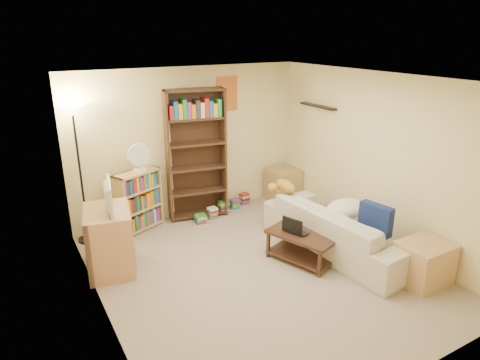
% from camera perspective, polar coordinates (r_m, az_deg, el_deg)
% --- Properties ---
extents(room, '(4.50, 4.54, 2.52)m').
position_cam_1_polar(room, '(5.19, 2.99, 3.56)').
color(room, tan).
rests_on(room, ground).
extents(sofa, '(2.51, 1.31, 0.69)m').
position_cam_1_polar(sofa, '(6.33, 13.10, -6.33)').
color(sofa, beige).
rests_on(sofa, ground).
extents(navy_pillow, '(0.22, 0.47, 0.41)m').
position_cam_1_polar(navy_pillow, '(5.99, 17.64, -4.97)').
color(navy_pillow, navy).
rests_on(navy_pillow, sofa).
extents(cream_blanket, '(0.63, 0.45, 0.27)m').
position_cam_1_polar(cream_blanket, '(6.38, 13.93, -3.76)').
color(cream_blanket, white).
rests_on(cream_blanket, sofa).
extents(tabby_cat, '(0.54, 0.23, 0.19)m').
position_cam_1_polar(tabby_cat, '(6.56, 5.77, -0.84)').
color(tabby_cat, gold).
rests_on(tabby_cat, sofa).
extents(coffee_table, '(0.80, 1.05, 0.42)m').
position_cam_1_polar(coffee_table, '(6.00, 8.26, -8.33)').
color(coffee_table, '#3C2317').
rests_on(coffee_table, ground).
extents(laptop, '(0.53, 0.48, 0.03)m').
position_cam_1_polar(laptop, '(5.99, 7.64, -6.59)').
color(laptop, black).
rests_on(laptop, coffee_table).
extents(laptop_screen, '(0.12, 0.30, 0.21)m').
position_cam_1_polar(laptop_screen, '(5.84, 6.97, -6.07)').
color(laptop_screen, white).
rests_on(laptop_screen, laptop).
extents(mug, '(0.13, 0.13, 0.10)m').
position_cam_1_polar(mug, '(5.92, 11.61, -6.80)').
color(mug, silver).
rests_on(mug, coffee_table).
extents(tv_remote, '(0.14, 0.16, 0.02)m').
position_cam_1_polar(tv_remote, '(6.16, 6.40, -5.84)').
color(tv_remote, black).
rests_on(tv_remote, coffee_table).
extents(tv_stand, '(0.72, 0.90, 0.86)m').
position_cam_1_polar(tv_stand, '(5.91, -17.01, -7.71)').
color(tv_stand, tan).
rests_on(tv_stand, ground).
extents(television, '(0.71, 0.36, 0.39)m').
position_cam_1_polar(television, '(5.67, -17.62, -2.09)').
color(television, black).
rests_on(television, tv_stand).
extents(tall_bookshelf, '(1.02, 0.48, 2.17)m').
position_cam_1_polar(tall_bookshelf, '(7.07, -5.90, 3.76)').
color(tall_bookshelf, '#452A1A').
rests_on(tall_bookshelf, ground).
extents(short_bookshelf, '(0.81, 0.57, 0.97)m').
position_cam_1_polar(short_bookshelf, '(6.96, -13.42, -2.71)').
color(short_bookshelf, tan).
rests_on(short_bookshelf, ground).
extents(desk_fan, '(0.34, 0.19, 0.45)m').
position_cam_1_polar(desk_fan, '(6.70, -13.33, 2.94)').
color(desk_fan, white).
rests_on(desk_fan, short_bookshelf).
extents(floor_lamp, '(0.35, 0.35, 2.07)m').
position_cam_1_polar(floor_lamp, '(6.45, -21.10, 5.66)').
color(floor_lamp, black).
rests_on(floor_lamp, ground).
extents(side_table, '(0.54, 0.54, 0.61)m').
position_cam_1_polar(side_table, '(8.02, 5.77, -0.64)').
color(side_table, tan).
rests_on(side_table, ground).
extents(end_cabinet, '(0.64, 0.54, 0.53)m').
position_cam_1_polar(end_cabinet, '(5.96, 23.25, -10.08)').
color(end_cabinet, tan).
rests_on(end_cabinet, ground).
extents(book_stacks, '(1.25, 0.51, 0.22)m').
position_cam_1_polar(book_stacks, '(7.52, -2.06, -3.67)').
color(book_stacks, red).
rests_on(book_stacks, ground).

